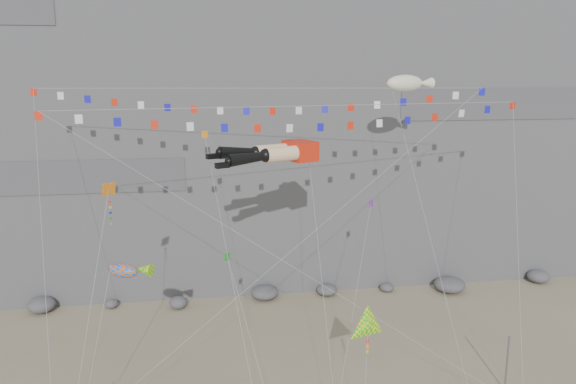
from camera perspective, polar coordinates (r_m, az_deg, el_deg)
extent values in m
cube|color=slate|center=(64.76, -4.10, 15.66)|extent=(80.00, 28.00, 50.00)
cylinder|color=slate|center=(41.79, 21.35, -15.93)|extent=(0.12, 0.12, 3.95)
cube|color=red|center=(39.91, 1.25, 4.22)|extent=(2.48, 2.82, 1.38)
cylinder|color=beige|center=(38.26, -0.72, 3.88)|extent=(2.55, 1.86, 1.02)
sphere|color=black|center=(37.68, -2.25, 3.74)|extent=(0.94, 0.94, 0.94)
cone|color=black|center=(37.04, -4.11, 3.44)|extent=(2.90, 1.88, 0.95)
cube|color=black|center=(36.27, -6.70, 2.70)|extent=(0.99, 0.73, 0.34)
cylinder|color=beige|center=(39.44, -1.76, 4.12)|extent=(2.55, 1.86, 1.02)
sphere|color=black|center=(38.87, -3.26, 3.99)|extent=(0.94, 0.94, 0.94)
cone|color=black|center=(38.22, -5.08, 4.02)|extent=(2.92, 1.89, 1.02)
cube|color=black|center=(37.44, -7.62, 3.63)|extent=(0.99, 0.73, 0.34)
cylinder|color=gray|center=(34.49, 3.14, -10.49)|extent=(0.03, 0.03, 22.00)
cylinder|color=gray|center=(37.27, -11.86, -5.46)|extent=(0.03, 0.03, 26.65)
cylinder|color=gray|center=(37.94, 12.42, -6.03)|extent=(0.03, 0.03, 24.13)
cylinder|color=gray|center=(34.38, -19.68, -12.56)|extent=(0.03, 0.03, 15.79)
cylinder|color=gray|center=(36.27, -18.47, -15.70)|extent=(0.03, 0.03, 10.55)
cylinder|color=gray|center=(41.59, 14.73, -3.53)|extent=(0.03, 0.03, 23.34)
cylinder|color=gray|center=(35.91, -5.76, -8.60)|extent=(0.03, 0.03, 20.98)
cylinder|color=gray|center=(37.95, 6.67, -11.76)|extent=(0.03, 0.03, 17.19)
cylinder|color=gray|center=(35.16, -3.46, -15.89)|extent=(0.03, 0.03, 13.27)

